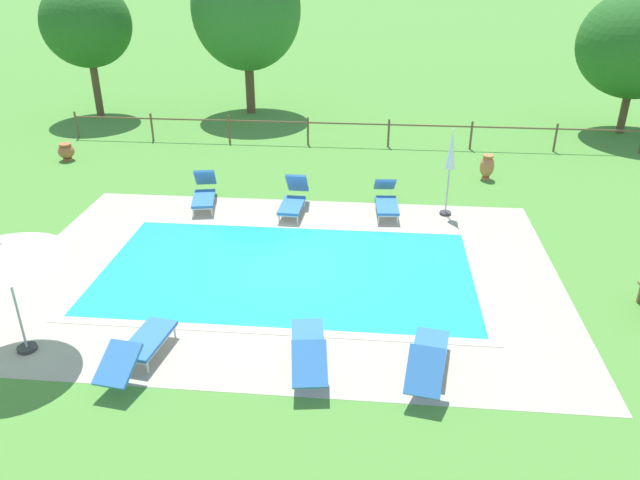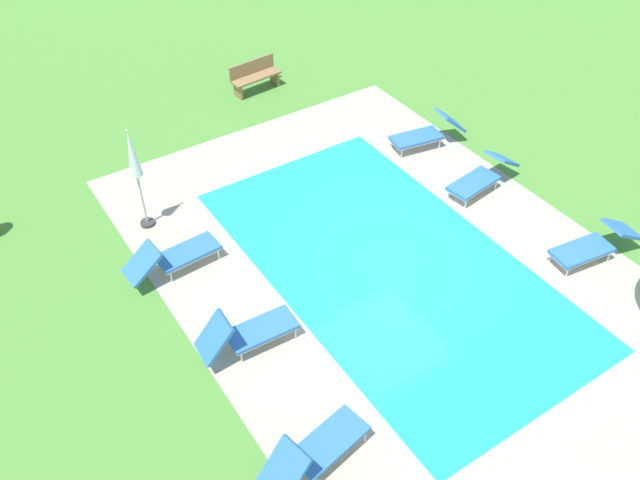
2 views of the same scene
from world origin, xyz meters
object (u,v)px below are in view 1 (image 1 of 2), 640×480
object	(u,v)px
sun_lounger_south_near_corner	(293,199)
terracotta_urn_by_tree	(487,166)
tree_centre	(246,9)
sun_lounger_south_mid	(308,347)
tree_far_west	(639,44)
tree_west_mid	(86,24)
sun_lounger_north_near_steps	(386,200)
sun_lounger_north_far	(204,193)
sun_lounger_north_end	(140,347)
patio_umbrella_closed_row_west	(451,157)
sun_lounger_north_mid	(428,357)
patio_umbrella_open_foreground	(2,253)
terracotta_urn_near_fence	(66,151)

from	to	relation	value
sun_lounger_south_near_corner	terracotta_urn_by_tree	bearing A→B (deg)	28.95
sun_lounger_south_near_corner	tree_centre	xyz separation A→B (m)	(-3.43, 11.06, 3.99)
sun_lounger_south_mid	tree_far_west	world-z (taller)	tree_far_west
tree_far_west	tree_west_mid	world-z (taller)	tree_west_mid
sun_lounger_north_near_steps	sun_lounger_south_near_corner	size ratio (longest dim) A/B	1.08
terracotta_urn_by_tree	sun_lounger_north_far	bearing A→B (deg)	-160.68
sun_lounger_north_near_steps	sun_lounger_north_end	distance (m)	8.65
sun_lounger_south_near_corner	patio_umbrella_closed_row_west	distance (m)	4.50
sun_lounger_north_mid	sun_lounger_north_end	distance (m)	5.17
sun_lounger_north_near_steps	tree_far_west	world-z (taller)	tree_far_west
patio_umbrella_open_foreground	patio_umbrella_closed_row_west	bearing A→B (deg)	40.56
sun_lounger_north_near_steps	terracotta_urn_by_tree	distance (m)	4.40
tree_west_mid	tree_centre	bearing A→B (deg)	10.55
sun_lounger_north_near_steps	sun_lounger_south_mid	size ratio (longest dim) A/B	0.97
sun_lounger_north_far	tree_far_west	bearing A→B (deg)	31.44
sun_lounger_north_end	patio_umbrella_closed_row_west	world-z (taller)	patio_umbrella_closed_row_west
sun_lounger_north_near_steps	sun_lounger_north_far	distance (m)	5.27
sun_lounger_south_mid	terracotta_urn_near_fence	xyz separation A→B (m)	(-9.77, 10.68, -0.03)
sun_lounger_south_near_corner	sun_lounger_south_mid	bearing A→B (deg)	-80.09
patio_umbrella_closed_row_west	tree_west_mid	size ratio (longest dim) A/B	0.44
sun_lounger_north_near_steps	sun_lounger_north_far	world-z (taller)	sun_lounger_north_far
sun_lounger_south_near_corner	patio_umbrella_open_foreground	distance (m)	8.29
patio_umbrella_open_foreground	terracotta_urn_by_tree	distance (m)	14.39
sun_lounger_north_far	tree_far_west	world-z (taller)	tree_far_west
sun_lounger_south_mid	sun_lounger_north_far	bearing A→B (deg)	118.38
sun_lounger_north_near_steps	tree_centre	distance (m)	13.00
terracotta_urn_near_fence	sun_lounger_north_end	bearing A→B (deg)	-58.39
sun_lounger_north_far	terracotta_urn_near_fence	size ratio (longest dim) A/B	3.28
sun_lounger_north_end	tree_centre	bearing A→B (deg)	94.99
sun_lounger_north_end	tree_centre	size ratio (longest dim) A/B	0.31
terracotta_urn_near_fence	tree_west_mid	size ratio (longest dim) A/B	0.11
sun_lounger_north_near_steps	patio_umbrella_open_foreground	size ratio (longest dim) A/B	0.89
sun_lounger_north_far	sun_lounger_north_end	xyz separation A→B (m)	(0.82, -7.40, -0.03)
patio_umbrella_closed_row_west	tree_far_west	xyz separation A→B (m)	(7.76, 9.02, 1.76)
patio_umbrella_closed_row_west	tree_centre	bearing A→B (deg)	125.49
terracotta_urn_by_tree	tree_far_west	world-z (taller)	tree_far_west
patio_umbrella_closed_row_west	terracotta_urn_near_fence	world-z (taller)	patio_umbrella_closed_row_west
sun_lounger_south_near_corner	patio_umbrella_closed_row_west	size ratio (longest dim) A/B	0.76
terracotta_urn_near_fence	sun_lounger_north_far	bearing A→B (deg)	-30.89
sun_lounger_north_mid	sun_lounger_north_far	xyz separation A→B (m)	(-5.99, 7.24, 0.01)
sun_lounger_north_mid	terracotta_urn_by_tree	xyz separation A→B (m)	(2.52, 10.23, 0.06)
sun_lounger_north_end	terracotta_urn_by_tree	world-z (taller)	terracotta_urn_by_tree
sun_lounger_south_near_corner	terracotta_urn_near_fence	xyz separation A→B (m)	(-8.57, 3.80, -0.06)
tree_west_mid	tree_centre	world-z (taller)	tree_centre
patio_umbrella_open_foreground	sun_lounger_south_mid	bearing A→B (deg)	1.10
patio_umbrella_closed_row_west	sun_lounger_north_end	bearing A→B (deg)	-129.74
sun_lounger_north_mid	sun_lounger_south_mid	size ratio (longest dim) A/B	0.97
sun_lounger_north_mid	terracotta_urn_by_tree	size ratio (longest dim) A/B	2.50
sun_lounger_north_end	terracotta_urn_by_tree	size ratio (longest dim) A/B	2.60
tree_west_mid	sun_lounger_north_mid	bearing A→B (deg)	-51.68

